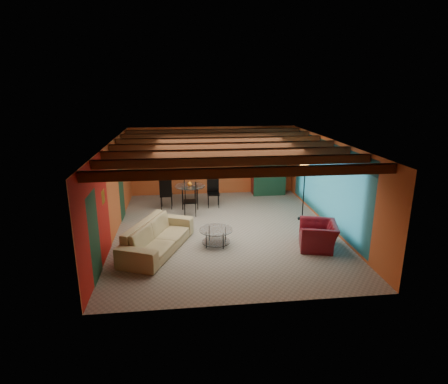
{
  "coord_description": "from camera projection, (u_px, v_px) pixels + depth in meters",
  "views": [
    {
      "loc": [
        -1.25,
        -10.47,
        4.29
      ],
      "look_at": [
        0.0,
        0.2,
        1.15
      ],
      "focal_mm": 29.7,
      "sensor_mm": 36.0,
      "label": 1
    }
  ],
  "objects": [
    {
      "name": "floor_lamp",
      "position": [
        304.0,
        193.0,
        11.97
      ],
      "size": [
        0.46,
        0.46,
        1.82
      ],
      "primitive_type": null,
      "rotation": [
        0.0,
        0.0,
        -0.32
      ],
      "color": "black",
      "rests_on": "ground"
    },
    {
      "name": "armoire",
      "position": [
        268.0,
        167.0,
        14.79
      ],
      "size": [
        1.27,
        0.64,
        2.21
      ],
      "primitive_type": "cube",
      "rotation": [
        0.0,
        0.0,
        0.02
      ],
      "color": "maroon",
      "rests_on": "ground"
    },
    {
      "name": "armchair",
      "position": [
        318.0,
        235.0,
        10.01
      ],
      "size": [
        1.2,
        1.3,
        0.71
      ],
      "primitive_type": "imported",
      "rotation": [
        0.0,
        0.0,
        -1.83
      ],
      "color": "maroon",
      "rests_on": "ground"
    },
    {
      "name": "vase",
      "position": [
        189.0,
        175.0,
        13.06
      ],
      "size": [
        0.2,
        0.2,
        0.18
      ],
      "primitive_type": "imported",
      "rotation": [
        0.0,
        0.0,
        -0.17
      ],
      "color": "orange",
      "rests_on": "dining_table"
    },
    {
      "name": "painting",
      "position": [
        190.0,
        154.0,
        14.54
      ],
      "size": [
        1.05,
        0.03,
        0.65
      ],
      "primitive_type": "cube",
      "color": "black",
      "rests_on": "wall_back"
    },
    {
      "name": "potted_plant",
      "position": [
        270.0,
        134.0,
        14.42
      ],
      "size": [
        0.44,
        0.39,
        0.44
      ],
      "primitive_type": "imported",
      "rotation": [
        0.0,
        0.0,
        0.13
      ],
      "color": "#26661E",
      "rests_on": "armoire"
    },
    {
      "name": "coffee_table",
      "position": [
        216.0,
        237.0,
        10.2
      ],
      "size": [
        1.12,
        1.12,
        0.47
      ],
      "primitive_type": null,
      "rotation": [
        0.0,
        0.0,
        -0.25
      ],
      "color": "white",
      "rests_on": "ground"
    },
    {
      "name": "ceiling_fan",
      "position": [
        225.0,
        154.0,
        10.66
      ],
      "size": [
        1.5,
        1.5,
        0.44
      ],
      "primitive_type": null,
      "color": "#472614",
      "rests_on": "ceiling"
    },
    {
      "name": "sofa",
      "position": [
        158.0,
        237.0,
        9.84
      ],
      "size": [
        1.98,
        2.87,
        0.78
      ],
      "primitive_type": "imported",
      "rotation": [
        0.0,
        0.0,
        1.18
      ],
      "color": "tan",
      "rests_on": "ground"
    },
    {
      "name": "room",
      "position": [
        224.0,
        153.0,
        10.77
      ],
      "size": [
        6.52,
        8.01,
        2.71
      ],
      "color": "gray",
      "rests_on": "ground"
    },
    {
      "name": "dining_table",
      "position": [
        190.0,
        192.0,
        13.24
      ],
      "size": [
        2.21,
        2.21,
        1.12
      ],
      "primitive_type": null,
      "rotation": [
        0.0,
        0.0,
        -0.03
      ],
      "color": "silver",
      "rests_on": "ground"
    }
  ]
}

